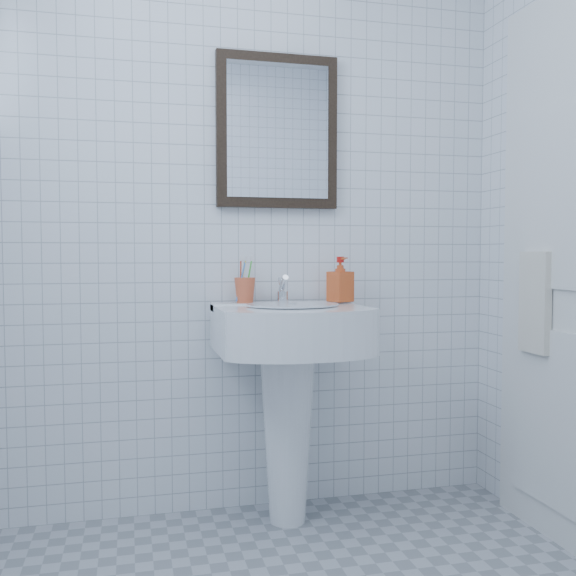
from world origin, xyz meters
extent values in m
cube|color=white|center=(0.00, 1.20, 1.25)|extent=(2.20, 0.02, 2.50)
cone|color=white|center=(0.16, 1.01, 0.35)|extent=(0.22, 0.22, 0.70)
cube|color=white|center=(0.16, 0.96, 0.77)|extent=(0.56, 0.40, 0.17)
cube|color=white|center=(0.16, 1.12, 0.84)|extent=(0.56, 0.10, 0.03)
cylinder|color=silver|center=(0.16, 0.93, 0.86)|extent=(0.35, 0.35, 0.01)
cylinder|color=silver|center=(0.16, 1.09, 0.88)|extent=(0.05, 0.05, 0.05)
cylinder|color=silver|center=(0.16, 1.08, 0.93)|extent=(0.02, 0.09, 0.07)
cylinder|color=silver|center=(0.16, 1.11, 0.92)|extent=(0.03, 0.05, 0.08)
imported|color=red|center=(0.40, 1.09, 0.95)|extent=(0.11, 0.11, 0.18)
cube|color=black|center=(0.16, 1.18, 1.55)|extent=(0.50, 0.04, 0.62)
cube|color=white|center=(0.16, 1.16, 1.55)|extent=(0.42, 0.00, 0.54)
cube|color=silver|center=(1.08, 0.55, 1.00)|extent=(0.04, 0.80, 2.00)
torus|color=silver|center=(1.06, 0.71, 1.05)|extent=(0.01, 0.18, 0.18)
cube|color=white|center=(1.04, 0.71, 0.87)|extent=(0.03, 0.16, 0.38)
camera|label=1|loc=(-0.44, -1.39, 1.05)|focal=40.00mm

